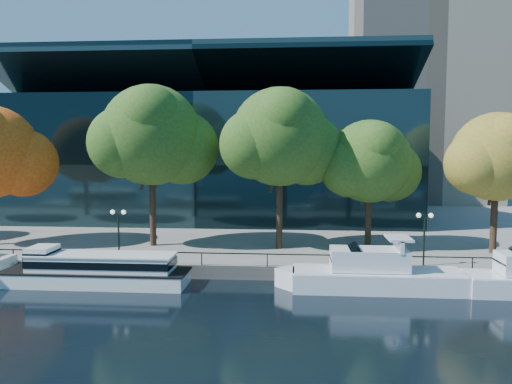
# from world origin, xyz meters

# --- Properties ---
(ground) EXTENTS (160.00, 160.00, 0.00)m
(ground) POSITION_xyz_m (0.00, 0.00, 0.00)
(ground) COLOR black
(ground) RESTS_ON ground
(promenade) EXTENTS (90.00, 67.08, 1.00)m
(promenade) POSITION_xyz_m (0.00, 36.38, 0.50)
(promenade) COLOR slate
(promenade) RESTS_ON ground
(railing) EXTENTS (88.20, 0.08, 0.99)m
(railing) POSITION_xyz_m (0.00, 3.25, 1.94)
(railing) COLOR black
(railing) RESTS_ON promenade
(convention_building) EXTENTS (50.00, 24.57, 21.43)m
(convention_building) POSITION_xyz_m (-4.00, 31.79, 8.51)
(convention_building) COLOR black
(convention_building) RESTS_ON ground
(office_tower) EXTENTS (22.50, 22.50, 65.90)m
(office_tower) POSITION_xyz_m (28.00, 55.00, 33.02)
(office_tower) COLOR gray
(office_tower) RESTS_ON ground
(tour_boat) EXTENTS (14.70, 3.28, 2.79)m
(tour_boat) POSITION_xyz_m (-7.63, 0.71, 1.19)
(tour_boat) COLOR white
(tour_boat) RESTS_ON ground
(cruiser_near) EXTENTS (13.08, 3.37, 3.79)m
(cruiser_near) POSITION_xyz_m (12.30, 1.11, 1.18)
(cruiser_near) COLOR white
(cruiser_near) RESTS_ON ground
(tree_2) EXTENTS (11.33, 9.29, 14.58)m
(tree_2) POSITION_xyz_m (-5.71, 10.51, 10.85)
(tree_2) COLOR black
(tree_2) RESTS_ON promenade
(tree_3) EXTENTS (10.79, 8.85, 14.18)m
(tree_3) POSITION_xyz_m (5.85, 10.04, 10.68)
(tree_3) COLOR black
(tree_3) RESTS_ON promenade
(tree_4) EXTENTS (9.28, 7.61, 11.42)m
(tree_4) POSITION_xyz_m (13.80, 11.56, 8.54)
(tree_4) COLOR black
(tree_4) RESTS_ON promenade
(tree_5) EXTENTS (9.30, 7.63, 11.90)m
(tree_5) POSITION_xyz_m (23.99, 9.58, 9.01)
(tree_5) COLOR black
(tree_5) RESTS_ON promenade
(lamp_1) EXTENTS (1.26, 0.36, 4.03)m
(lamp_1) POSITION_xyz_m (-6.92, 4.50, 3.98)
(lamp_1) COLOR black
(lamp_1) RESTS_ON promenade
(lamp_2) EXTENTS (1.26, 0.36, 4.03)m
(lamp_2) POSITION_xyz_m (16.82, 4.50, 3.98)
(lamp_2) COLOR black
(lamp_2) RESTS_ON promenade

